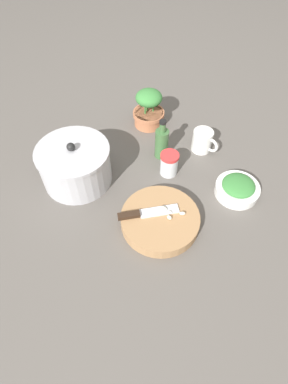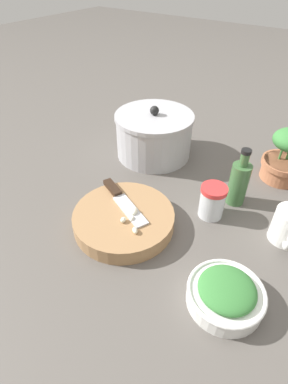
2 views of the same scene
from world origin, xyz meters
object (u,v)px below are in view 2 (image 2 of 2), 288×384
at_px(cutting_board, 124,219).
at_px(chef_knife, 121,199).
at_px(stock_pot, 154,135).
at_px(garlic_cloves, 132,217).
at_px(potted_herb, 286,158).
at_px(oil_bottle, 239,182).
at_px(spice_jar, 212,201).
at_px(herb_bowl, 226,294).

xyz_separation_m(cutting_board, chef_knife, (-0.04, 0.04, 0.02)).
bearing_deg(chef_knife, stock_pot, -138.28).
bearing_deg(garlic_cloves, potted_herb, 62.24).
distance_m(chef_knife, potted_herb, 0.49).
distance_m(oil_bottle, stock_pot, 0.33).
height_order(garlic_cloves, spice_jar, spice_jar).
relative_size(oil_bottle, stock_pot, 0.66).
distance_m(garlic_cloves, spice_jar, 0.21).
bearing_deg(garlic_cloves, chef_knife, 148.71).
distance_m(garlic_cloves, oil_bottle, 0.30).
bearing_deg(herb_bowl, oil_bottle, 108.78).
xyz_separation_m(herb_bowl, spice_jar, (-0.13, 0.21, 0.02)).
height_order(chef_knife, stock_pot, stock_pot).
height_order(cutting_board, garlic_cloves, garlic_cloves).
distance_m(spice_jar, stock_pot, 0.33).
bearing_deg(spice_jar, cutting_board, -134.46).
xyz_separation_m(cutting_board, stock_pot, (-0.13, 0.32, 0.05)).
bearing_deg(potted_herb, herb_bowl, -86.21).
bearing_deg(spice_jar, garlic_cloves, -127.78).
bearing_deg(oil_bottle, herb_bowl, -71.22).
relative_size(garlic_cloves, spice_jar, 0.81).
xyz_separation_m(herb_bowl, oil_bottle, (-0.10, 0.30, 0.04)).
relative_size(chef_knife, spice_jar, 2.11).
height_order(chef_knife, spice_jar, spice_jar).
distance_m(oil_bottle, potted_herb, 0.20).
distance_m(stock_pot, potted_herb, 0.40).
bearing_deg(potted_herb, oil_bottle, -110.95).
bearing_deg(chef_knife, potted_herb, 167.10).
bearing_deg(stock_pot, spice_jar, -29.03).
distance_m(garlic_cloves, herb_bowl, 0.27).
bearing_deg(chef_knife, cutting_board, 68.87).
bearing_deg(spice_jar, herb_bowl, -57.90).
relative_size(garlic_cloves, herb_bowl, 0.48).
bearing_deg(garlic_cloves, stock_pot, 115.91).
height_order(cutting_board, oil_bottle, oil_bottle).
distance_m(herb_bowl, stock_pot, 0.56).
bearing_deg(potted_herb, chef_knife, -126.63).
xyz_separation_m(spice_jar, potted_herb, (0.10, 0.27, 0.03)).
height_order(cutting_board, spice_jar, spice_jar).
xyz_separation_m(chef_knife, herb_bowl, (0.33, -0.09, -0.02)).
relative_size(cutting_board, chef_knife, 1.32).
bearing_deg(stock_pot, potted_herb, 16.03).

